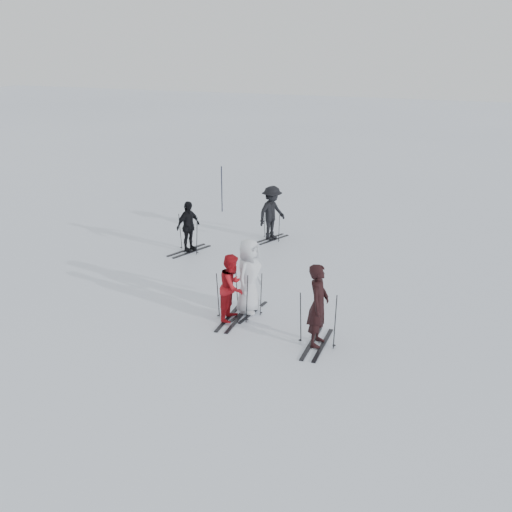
# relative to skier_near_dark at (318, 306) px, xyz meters

# --- Properties ---
(ground) EXTENTS (120.00, 120.00, 0.00)m
(ground) POSITION_rel_skier_near_dark_xyz_m (-2.60, 1.70, -0.99)
(ground) COLOR silver
(ground) RESTS_ON ground
(skier_near_dark) EXTENTS (0.50, 0.74, 1.97)m
(skier_near_dark) POSITION_rel_skier_near_dark_xyz_m (0.00, 0.00, 0.00)
(skier_near_dark) COLOR black
(skier_near_dark) RESTS_ON ground
(skier_red) EXTENTS (0.70, 0.87, 1.72)m
(skier_red) POSITION_rel_skier_near_dark_xyz_m (-2.40, 0.57, -0.13)
(skier_red) COLOR #AF131B
(skier_red) RESTS_ON ground
(skier_grey) EXTENTS (0.71, 1.02, 1.97)m
(skier_grey) POSITION_rel_skier_near_dark_xyz_m (-2.19, 1.16, -0.00)
(skier_grey) COLOR silver
(skier_grey) RESTS_ON ground
(skier_uphill_left) EXTENTS (0.71, 1.07, 1.69)m
(skier_uphill_left) POSITION_rel_skier_near_dark_xyz_m (-5.93, 5.01, -0.14)
(skier_uphill_left) COLOR black
(skier_uphill_left) RESTS_ON ground
(skier_uphill_far) EXTENTS (1.10, 1.40, 1.90)m
(skier_uphill_far) POSITION_rel_skier_near_dark_xyz_m (-3.82, 7.27, -0.04)
(skier_uphill_far) COLOR black
(skier_uphill_far) RESTS_ON ground
(skis_near_dark) EXTENTS (1.87, 1.04, 1.33)m
(skis_near_dark) POSITION_rel_skier_near_dark_xyz_m (0.00, 0.00, -0.32)
(skis_near_dark) COLOR black
(skis_near_dark) RESTS_ON ground
(skis_red) EXTENTS (1.80, 1.03, 1.27)m
(skis_red) POSITION_rel_skier_near_dark_xyz_m (-2.40, 0.57, -0.35)
(skis_red) COLOR black
(skis_red) RESTS_ON ground
(skis_grey) EXTENTS (1.66, 0.99, 1.15)m
(skis_grey) POSITION_rel_skier_near_dark_xyz_m (-2.19, 1.16, -0.41)
(skis_grey) COLOR black
(skis_grey) RESTS_ON ground
(skis_uphill_left) EXTENTS (1.97, 1.45, 1.29)m
(skis_uphill_left) POSITION_rel_skier_near_dark_xyz_m (-5.93, 5.01, -0.34)
(skis_uphill_left) COLOR black
(skis_uphill_left) RESTS_ON ground
(skis_uphill_far) EXTENTS (1.73, 1.31, 1.13)m
(skis_uphill_far) POSITION_rel_skier_near_dark_xyz_m (-3.82, 7.27, -0.42)
(skis_uphill_far) COLOR black
(skis_uphill_far) RESTS_ON ground
(piste_marker) EXTENTS (0.05, 0.05, 1.87)m
(piste_marker) POSITION_rel_skier_near_dark_xyz_m (-7.02, 10.07, -0.05)
(piste_marker) COLOR black
(piste_marker) RESTS_ON ground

